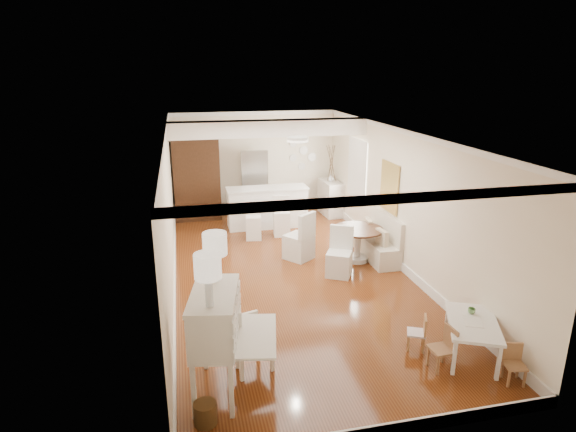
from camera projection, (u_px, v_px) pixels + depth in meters
name	position (u px, v px, depth m)	size (l,w,h in m)	color
room	(289.00, 173.00, 9.24)	(9.00, 9.04, 2.82)	brown
secretary_bureau	(216.00, 343.00, 5.90)	(1.08, 1.10, 1.38)	white
gustavian_armchair	(250.00, 335.00, 6.45)	(0.57, 0.57, 1.00)	white
wicker_basket	(205.00, 413.00, 5.51)	(0.27, 0.27, 0.27)	#56391B
kids_table	(471.00, 339.00, 6.76)	(0.66, 1.10, 0.55)	white
kids_chair_a	(442.00, 349.00, 6.47)	(0.30, 0.30, 0.62)	#976944
kids_chair_b	(416.00, 332.00, 6.95)	(0.26, 0.26, 0.54)	#AD7C4E
kids_chair_c	(515.00, 365.00, 6.20)	(0.25, 0.25, 0.53)	#A5734B
banquette	(376.00, 236.00, 10.25)	(0.52, 1.60, 0.98)	silver
dining_table	(357.00, 245.00, 10.12)	(1.06, 1.06, 0.72)	#4B2918
slip_chair_near	(339.00, 252.00, 9.37)	(0.46, 0.48, 0.97)	silver
slip_chair_far	(299.00, 235.00, 10.18)	(0.50, 0.52, 1.05)	silver
breakfast_counter	(267.00, 207.00, 12.27)	(2.05, 0.65, 1.03)	white
bar_stool_left	(254.00, 221.00, 11.39)	(0.36, 0.36, 0.89)	white
bar_stool_right	(282.00, 216.00, 11.63)	(0.38, 0.38, 0.96)	white
pantry_cabinet	(197.00, 177.00, 12.73)	(1.20, 0.60, 2.30)	#381E11
fridge	(267.00, 183.00, 13.18)	(0.75, 0.65, 1.80)	silver
sideboard	(330.00, 198.00, 13.31)	(0.44, 0.99, 0.94)	silver
pencil_cup	(472.00, 311.00, 6.89)	(0.10, 0.10, 0.08)	#6CA761
branch_vase	(331.00, 178.00, 13.16)	(0.17, 0.17, 0.18)	silver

